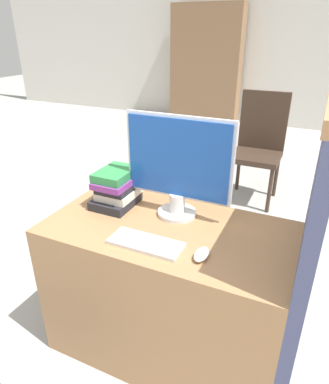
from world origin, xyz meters
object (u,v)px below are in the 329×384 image
at_px(keyboard, 146,243).
at_px(mouse, 201,254).
at_px(monitor, 178,166).
at_px(book_stack, 117,188).
at_px(far_chair, 259,143).

distance_m(keyboard, mouse, 0.24).
relative_size(monitor, keyboard, 1.65).
relative_size(mouse, book_stack, 0.40).
height_order(monitor, mouse, monitor).
xyz_separation_m(keyboard, mouse, (0.24, 0.01, 0.01)).
height_order(keyboard, mouse, mouse).
xyz_separation_m(mouse, far_chair, (-0.17, 2.16, -0.18)).
relative_size(monitor, mouse, 5.00).
distance_m(mouse, book_stack, 0.60).
height_order(book_stack, far_chair, far_chair).
distance_m(keyboard, far_chair, 2.18).
height_order(mouse, far_chair, far_chair).
bearing_deg(far_chair, book_stack, -136.19).
distance_m(book_stack, far_chair, 1.96).
bearing_deg(monitor, keyboard, -93.10).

